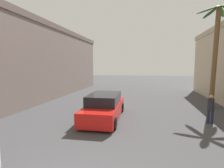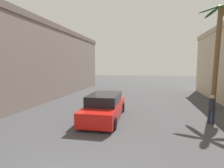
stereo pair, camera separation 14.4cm
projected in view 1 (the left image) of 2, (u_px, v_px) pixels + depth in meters
ground_plane at (122, 110)px, 13.15m from camera, size 93.42×93.42×0.00m
building_left at (16, 62)px, 17.77m from camera, size 8.69×25.50×7.37m
car_lead at (104, 107)px, 10.95m from camera, size 2.19×5.23×1.56m
palm_tree_mid_right at (216, 44)px, 13.29m from camera, size 3.20×3.05×7.81m
pedestrian_mid_right at (211, 107)px, 9.92m from camera, size 0.43×0.43×1.67m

